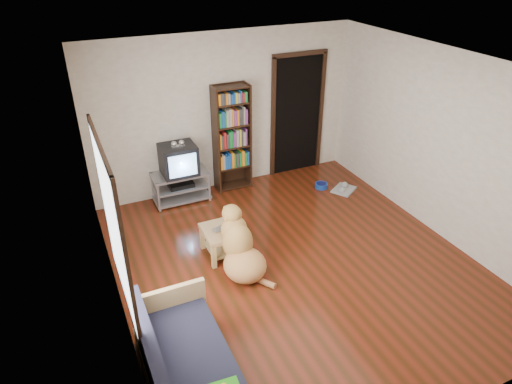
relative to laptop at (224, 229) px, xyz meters
name	(u,v)px	position (x,y,z in m)	size (l,w,h in m)	color
ground	(295,263)	(0.78, -0.57, -0.41)	(5.00, 5.00, 0.00)	#5D1E0F
ceiling	(305,68)	(0.78, -0.57, 2.19)	(5.00, 5.00, 0.00)	white
wall_back	(225,113)	(0.78, 1.93, 0.89)	(4.50, 4.50, 0.00)	silver
wall_front	(460,314)	(0.78, -3.07, 0.89)	(4.50, 4.50, 0.00)	silver
wall_left	(107,219)	(-1.47, -0.57, 0.89)	(5.00, 5.00, 0.00)	silver
wall_right	(442,146)	(3.03, -0.57, 0.89)	(5.00, 5.00, 0.00)	silver
laptop	(224,229)	(0.00, 0.00, 0.00)	(0.29, 0.19, 0.02)	silver
dog_bowl	(321,186)	(2.20, 1.09, -0.37)	(0.22, 0.22, 0.08)	#163C9A
grey_rag	(344,190)	(2.50, 0.84, -0.40)	(0.40, 0.32, 0.03)	#A4A4A4
window	(114,227)	(-1.46, -1.07, 1.09)	(0.03, 1.46, 1.70)	white
doorway	(297,112)	(2.13, 1.91, 0.71)	(1.03, 0.05, 2.19)	black
tv_stand	(181,186)	(-0.12, 1.68, -0.14)	(0.90, 0.45, 0.50)	#99999E
crt_tv	(178,159)	(-0.12, 1.70, 0.33)	(0.55, 0.52, 0.58)	black
bookshelf	(232,133)	(0.83, 1.77, 0.59)	(0.60, 0.30, 1.80)	black
sofa	(190,378)	(-1.10, -1.95, -0.15)	(0.80, 1.80, 0.80)	tan
coffee_table	(224,236)	(0.00, 0.03, -0.13)	(0.55, 0.55, 0.40)	tan
dog	(240,249)	(0.07, -0.38, -0.09)	(0.56, 1.05, 0.87)	#D58752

